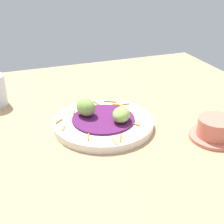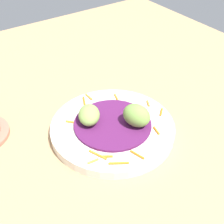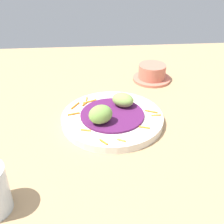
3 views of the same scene
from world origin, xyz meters
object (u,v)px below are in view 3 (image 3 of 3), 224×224
Objects in this scene: main_plate at (112,119)px; guac_scoop_center at (123,100)px; terracotta_bowl at (152,73)px; guac_scoop_left at (101,114)px.

guac_scoop_center is at bearing 140.37° from main_plate.
main_plate is 5.55cm from guac_scoop_center.
terracotta_bowl is at bearing 147.82° from main_plate.
guac_scoop_left is at bearing -39.63° from main_plate.
main_plate is 5.85cm from guac_scoop_left.
guac_scoop_center is (-7.06, 5.85, -0.50)cm from guac_scoop_left.
guac_scoop_center is at bearing 140.37° from guac_scoop_left.
terracotta_bowl reaches higher than main_plate.
terracotta_bowl is (-18.76, 11.10, -1.82)cm from guac_scoop_center.
guac_scoop_left reaches higher than main_plate.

